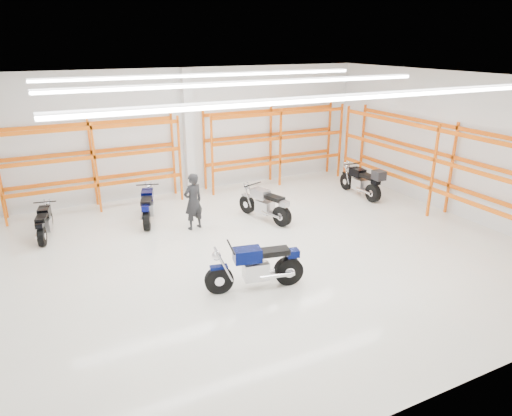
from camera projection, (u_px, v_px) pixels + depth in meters
name	position (u px, v px, depth m)	size (l,w,h in m)	color
ground	(261.00, 252.00, 12.35)	(14.00, 14.00, 0.00)	silver
room_shell	(261.00, 131.00, 11.23)	(14.02, 12.02, 4.51)	white
motorcycle_main	(259.00, 267.00, 10.38)	(2.30, 0.88, 1.14)	black
motorcycle_back_a	(44.00, 224.00, 13.10)	(0.72, 1.87, 0.93)	black
motorcycle_back_b	(148.00, 207.00, 14.22)	(0.94, 2.10, 1.06)	black
motorcycle_back_c	(266.00, 205.00, 14.34)	(0.94, 2.13, 1.08)	black
motorcycle_back_d	(363.00, 182.00, 16.45)	(0.74, 2.31, 1.19)	black
standing_man	(193.00, 201.00, 13.58)	(0.63, 0.42, 1.74)	black
structural_column	(189.00, 132.00, 16.47)	(0.32, 0.32, 4.50)	white
pallet_racking_back_left	(93.00, 157.00, 14.93)	(5.67, 0.87, 3.00)	#E25B13
pallet_racking_back_right	(275.00, 138.00, 17.75)	(5.67, 0.87, 3.00)	#E25B13
pallet_racking_side	(444.00, 160.00, 14.40)	(0.87, 9.07, 3.00)	#E25B13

